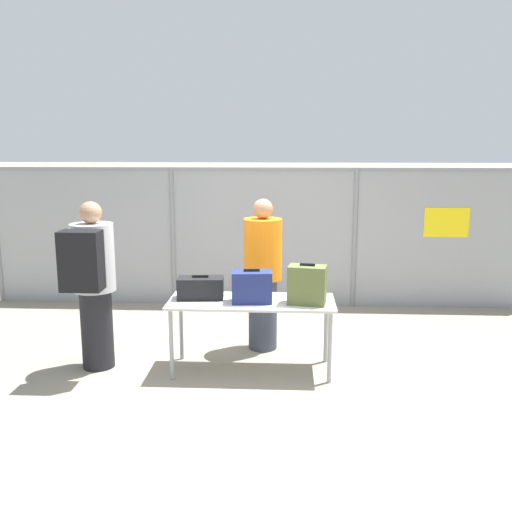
% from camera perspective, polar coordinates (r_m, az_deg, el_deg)
% --- Properties ---
extents(ground_plane, '(120.00, 120.00, 0.00)m').
position_cam_1_polar(ground_plane, '(5.90, -0.23, -11.11)').
color(ground_plane, gray).
extents(fence_section, '(7.60, 0.07, 1.92)m').
position_cam_1_polar(fence_section, '(7.85, 0.86, 2.23)').
color(fence_section, gray).
rests_on(fence_section, ground_plane).
extents(inspection_table, '(1.63, 0.65, 0.72)m').
position_cam_1_polar(inspection_table, '(5.62, -0.45, -5.11)').
color(inspection_table, silver).
rests_on(inspection_table, ground_plane).
extents(suitcase_black, '(0.47, 0.27, 0.24)m').
position_cam_1_polar(suitcase_black, '(5.68, -5.57, -3.19)').
color(suitcase_black, black).
rests_on(suitcase_black, inspection_table).
extents(suitcase_navy, '(0.40, 0.27, 0.33)m').
position_cam_1_polar(suitcase_navy, '(5.51, -0.44, -3.09)').
color(suitcase_navy, navy).
rests_on(suitcase_navy, inspection_table).
extents(suitcase_olive, '(0.39, 0.27, 0.40)m').
position_cam_1_polar(suitcase_olive, '(5.46, 5.13, -2.89)').
color(suitcase_olive, '#566033').
rests_on(suitcase_olive, inspection_table).
extents(traveler_hooded, '(0.42, 0.65, 1.69)m').
position_cam_1_polar(traveler_hooded, '(5.81, -16.07, -2.26)').
color(traveler_hooded, black).
rests_on(traveler_hooded, ground_plane).
extents(security_worker_near, '(0.41, 0.41, 1.66)m').
position_cam_1_polar(security_worker_near, '(6.18, 0.69, -1.68)').
color(security_worker_near, '#383D4C').
rests_on(security_worker_near, ground_plane).
extents(utility_trailer, '(4.59, 1.91, 0.64)m').
position_cam_1_polar(utility_trailer, '(10.51, 7.22, 0.99)').
color(utility_trailer, '#B2B2B7').
rests_on(utility_trailer, ground_plane).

